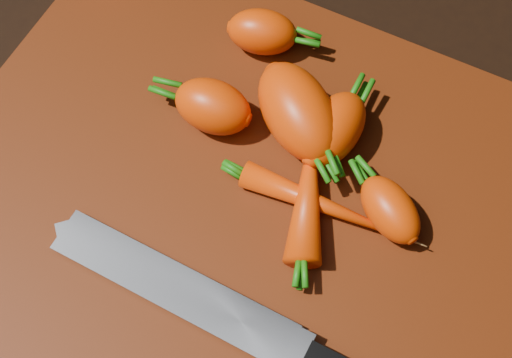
% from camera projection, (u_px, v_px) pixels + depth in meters
% --- Properties ---
extents(ground, '(2.00, 2.00, 0.01)m').
position_uv_depth(ground, '(250.00, 208.00, 0.58)').
color(ground, black).
extents(cutting_board, '(0.50, 0.40, 0.01)m').
position_uv_depth(cutting_board, '(250.00, 202.00, 0.57)').
color(cutting_board, '#5B2008').
rests_on(cutting_board, ground).
extents(carrot_1, '(0.07, 0.05, 0.04)m').
position_uv_depth(carrot_1, '(213.00, 107.00, 0.57)').
color(carrot_1, '#EC4108').
rests_on(carrot_1, cutting_board).
extents(carrot_2, '(0.11, 0.10, 0.05)m').
position_uv_depth(carrot_2, '(298.00, 112.00, 0.57)').
color(carrot_2, '#EC4108').
rests_on(carrot_2, cutting_board).
extents(carrot_3, '(0.05, 0.08, 0.04)m').
position_uv_depth(carrot_3, '(332.00, 130.00, 0.56)').
color(carrot_3, '#EC4108').
rests_on(carrot_3, cutting_board).
extents(carrot_4, '(0.07, 0.05, 0.04)m').
position_uv_depth(carrot_4, '(262.00, 32.00, 0.61)').
color(carrot_4, '#EC4108').
rests_on(carrot_4, cutting_board).
extents(carrot_5, '(0.07, 0.06, 0.04)m').
position_uv_depth(carrot_5, '(390.00, 210.00, 0.54)').
color(carrot_5, '#EC4108').
rests_on(carrot_5, cutting_board).
extents(carrot_6, '(0.13, 0.03, 0.02)m').
position_uv_depth(carrot_6, '(318.00, 203.00, 0.55)').
color(carrot_6, '#EC4108').
rests_on(carrot_6, cutting_board).
extents(carrot_7, '(0.07, 0.12, 0.03)m').
position_uv_depth(carrot_7, '(308.00, 193.00, 0.55)').
color(carrot_7, '#EC4108').
rests_on(carrot_7, cutting_board).
extents(knife, '(0.32, 0.04, 0.02)m').
position_uv_depth(knife, '(195.00, 298.00, 0.52)').
color(knife, gray).
rests_on(knife, cutting_board).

